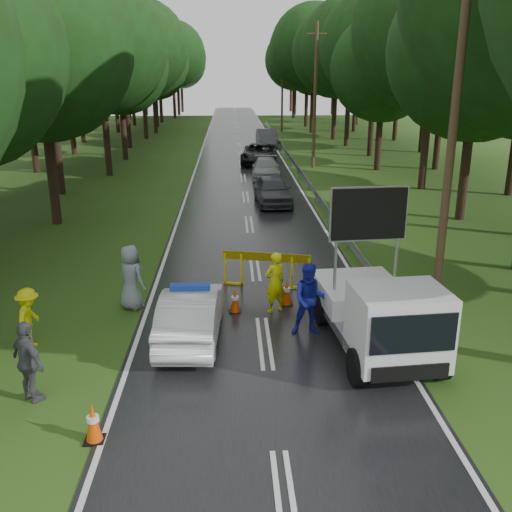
{
  "coord_description": "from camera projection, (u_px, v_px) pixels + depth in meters",
  "views": [
    {
      "loc": [
        -0.83,
        -13.43,
        6.76
      ],
      "look_at": [
        -0.07,
        3.33,
        1.3
      ],
      "focal_mm": 40.0,
      "sensor_mm": 36.0,
      "label": 1
    }
  ],
  "objects": [
    {
      "name": "bystander_mid",
      "position": [
        29.0,
        362.0,
        12.0
      ],
      "size": [
        1.1,
        1.05,
        1.83
      ],
      "primitive_type": "imported",
      "rotation": [
        0.0,
        0.0,
        2.42
      ],
      "color": "#44474C",
      "rests_on": "ground"
    },
    {
      "name": "bystander_right",
      "position": [
        131.0,
        277.0,
        16.77
      ],
      "size": [
        1.13,
        1.08,
        1.95
      ],
      "primitive_type": "imported",
      "rotation": [
        0.0,
        0.0,
        2.46
      ],
      "color": "gray",
      "rests_on": "ground"
    },
    {
      "name": "bystander_left",
      "position": [
        29.0,
        318.0,
        14.38
      ],
      "size": [
        0.63,
        1.06,
        1.61
      ],
      "primitive_type": "imported",
      "rotation": [
        0.0,
        0.0,
        1.6
      ],
      "color": "#F0EE0D",
      "rests_on": "ground"
    },
    {
      "name": "cone_center",
      "position": [
        235.0,
        301.0,
        16.64
      ],
      "size": [
        0.36,
        0.36,
        0.76
      ],
      "color": "black",
      "rests_on": "ground"
    },
    {
      "name": "queue_car_third",
      "position": [
        259.0,
        154.0,
        43.3
      ],
      "size": [
        3.09,
        5.72,
        1.53
      ],
      "primitive_type": "imported",
      "rotation": [
        0.0,
        0.0,
        -0.1
      ],
      "color": "black",
      "rests_on": "ground"
    },
    {
      "name": "queue_car_first",
      "position": [
        273.0,
        190.0,
        30.14
      ],
      "size": [
        1.98,
        4.47,
        1.49
      ],
      "primitive_type": "imported",
      "rotation": [
        0.0,
        0.0,
        0.05
      ],
      "color": "#393B40",
      "rests_on": "ground"
    },
    {
      "name": "barrier",
      "position": [
        266.0,
        261.0,
        18.42
      ],
      "size": [
        2.81,
        0.71,
        1.19
      ],
      "rotation": [
        0.0,
        0.0,
        -0.23
      ],
      "color": "yellow",
      "rests_on": "ground"
    },
    {
      "name": "road",
      "position": [
        241.0,
        164.0,
        43.38
      ],
      "size": [
        7.0,
        140.0,
        0.02
      ],
      "primitive_type": "cube",
      "color": "black",
      "rests_on": "ground"
    },
    {
      "name": "utility_pole_mid",
      "position": [
        315.0,
        96.0,
        40.14
      ],
      "size": [
        1.4,
        0.24,
        10.0
      ],
      "color": "#4F3624",
      "rests_on": "ground"
    },
    {
      "name": "cone_near_left",
      "position": [
        93.0,
        423.0,
        10.81
      ],
      "size": [
        0.39,
        0.39,
        0.82
      ],
      "color": "black",
      "rests_on": "ground"
    },
    {
      "name": "queue_car_fourth",
      "position": [
        267.0,
        138.0,
        52.93
      ],
      "size": [
        1.93,
        5.04,
        1.64
      ],
      "primitive_type": "imported",
      "rotation": [
        0.0,
        0.0,
        0.04
      ],
      "color": "#3F4247",
      "rests_on": "ground"
    },
    {
      "name": "utility_pole_far",
      "position": [
        282.0,
        87.0,
        64.84
      ],
      "size": [
        1.4,
        0.24,
        10.0
      ],
      "color": "#4F3624",
      "rests_on": "ground"
    },
    {
      "name": "queue_car_second",
      "position": [
        266.0,
        168.0,
        37.64
      ],
      "size": [
        2.01,
        4.47,
        1.27
      ],
      "primitive_type": "imported",
      "rotation": [
        0.0,
        0.0,
        -0.05
      ],
      "color": "gray",
      "rests_on": "ground"
    },
    {
      "name": "ground",
      "position": [
        265.0,
        343.0,
        14.88
      ],
      "size": [
        160.0,
        160.0,
        0.0
      ],
      "primitive_type": "plane",
      "color": "#264915",
      "rests_on": "ground"
    },
    {
      "name": "utility_pole_near",
      "position": [
        452.0,
        137.0,
        15.44
      ],
      "size": [
        1.4,
        0.24,
        10.0
      ],
      "color": "#4F3624",
      "rests_on": "ground"
    },
    {
      "name": "cone_left_mid",
      "position": [
        179.0,
        323.0,
        15.15
      ],
      "size": [
        0.37,
        0.37,
        0.77
      ],
      "color": "black",
      "rests_on": "ground"
    },
    {
      "name": "guardrail",
      "position": [
        290.0,
        157.0,
        43.05
      ],
      "size": [
        0.12,
        60.06,
        0.7
      ],
      "color": "gray",
      "rests_on": "ground"
    },
    {
      "name": "cone_right",
      "position": [
        360.0,
        272.0,
        19.21
      ],
      "size": [
        0.3,
        0.3,
        0.64
      ],
      "color": "black",
      "rests_on": "ground"
    },
    {
      "name": "work_truck",
      "position": [
        380.0,
        313.0,
        14.03
      ],
      "size": [
        2.61,
        5.13,
        3.95
      ],
      "rotation": [
        0.0,
        0.0,
        0.09
      ],
      "color": "gray",
      "rests_on": "ground"
    },
    {
      "name": "civilian",
      "position": [
        310.0,
        299.0,
        15.1
      ],
      "size": [
        0.99,
        0.79,
        1.98
      ],
      "primitive_type": "imported",
      "rotation": [
        0.0,
        0.0,
        -0.04
      ],
      "color": "#18209C",
      "rests_on": "ground"
    },
    {
      "name": "officer",
      "position": [
        275.0,
        282.0,
        16.52
      ],
      "size": [
        0.8,
        0.71,
        1.83
      ],
      "primitive_type": "imported",
      "rotation": [
        0.0,
        0.0,
        3.65
      ],
      "color": "#D3DC0B",
      "rests_on": "ground"
    },
    {
      "name": "police_sedan",
      "position": [
        191.0,
        314.0,
        14.92
      ],
      "size": [
        1.65,
        4.24,
        1.51
      ],
      "rotation": [
        0.0,
        0.0,
        3.1
      ],
      "color": "silver",
      "rests_on": "ground"
    },
    {
      "name": "cone_far",
      "position": [
        286.0,
        292.0,
        17.17
      ],
      "size": [
        0.39,
        0.39,
        0.83
      ],
      "color": "black",
      "rests_on": "ground"
    }
  ]
}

